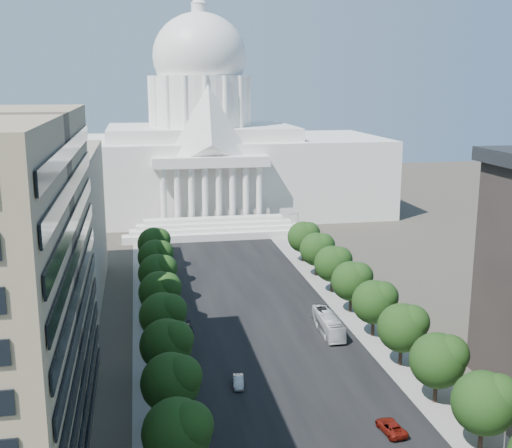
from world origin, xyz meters
TOP-DOWN VIEW (x-y plane):
  - road_asphalt at (0.00, 90.00)m, footprint 30.00×260.00m
  - sidewalk_left at (-19.00, 90.00)m, footprint 8.00×260.00m
  - sidewalk_right at (19.00, 90.00)m, footprint 8.00×260.00m
  - capitol at (0.00, 184.89)m, footprint 120.00×56.00m
  - tree_l_c at (-17.66, 35.81)m, footprint 7.79×7.60m
  - tree_l_d at (-17.66, 47.81)m, footprint 7.79×7.60m
  - tree_l_e at (-17.66, 59.81)m, footprint 7.79×7.60m
  - tree_l_f at (-17.66, 71.81)m, footprint 7.79×7.60m
  - tree_l_g at (-17.66, 83.81)m, footprint 7.79×7.60m
  - tree_l_h at (-17.66, 95.81)m, footprint 7.79×7.60m
  - tree_l_i at (-17.66, 107.81)m, footprint 7.79×7.60m
  - tree_l_j at (-17.66, 119.81)m, footprint 7.79×7.60m
  - tree_r_c at (18.34, 35.81)m, footprint 7.79×7.60m
  - tree_r_d at (18.34, 47.81)m, footprint 7.79×7.60m
  - tree_r_e at (18.34, 59.81)m, footprint 7.79×7.60m
  - tree_r_f at (18.34, 71.81)m, footprint 7.79×7.60m
  - tree_r_g at (18.34, 83.81)m, footprint 7.79×7.60m
  - tree_r_h at (18.34, 95.81)m, footprint 7.79×7.60m
  - tree_r_i at (18.34, 107.81)m, footprint 7.79×7.60m
  - tree_r_j at (18.34, 119.81)m, footprint 7.79×7.60m
  - streetlight_b at (19.90, 35.00)m, footprint 2.61×0.44m
  - streetlight_c at (19.90, 60.00)m, footprint 2.61×0.44m
  - streetlight_d at (19.90, 85.00)m, footprint 2.61×0.44m
  - streetlight_e at (19.90, 110.00)m, footprint 2.61×0.44m
  - streetlight_f at (19.90, 135.00)m, footprint 2.61×0.44m
  - car_silver at (-7.87, 57.56)m, footprint 1.98×4.34m
  - car_red at (9.03, 41.65)m, footprint 2.96×5.45m
  - car_dark_b at (-13.50, 79.42)m, footprint 1.93×4.53m
  - city_bus at (10.78, 74.61)m, footprint 3.27×12.50m

SIDE VIEW (x-z plane):
  - road_asphalt at x=0.00m, z-range -0.01..0.01m
  - sidewalk_left at x=-19.00m, z-range -0.01..0.01m
  - sidewalk_right at x=19.00m, z-range -0.01..0.01m
  - car_dark_b at x=-13.50m, z-range 0.00..1.30m
  - car_silver at x=-7.87m, z-range 0.00..1.38m
  - car_red at x=9.03m, z-range 0.00..1.45m
  - city_bus at x=10.78m, z-range 0.00..3.46m
  - streetlight_b at x=19.90m, z-range 1.32..10.32m
  - streetlight_c at x=19.90m, z-range 1.32..10.32m
  - streetlight_d at x=19.90m, z-range 1.32..10.32m
  - streetlight_e at x=19.90m, z-range 1.32..10.32m
  - streetlight_f at x=19.90m, z-range 1.32..10.32m
  - tree_l_c at x=-17.66m, z-range 1.47..11.44m
  - tree_l_d at x=-17.66m, z-range 1.47..11.44m
  - tree_l_e at x=-17.66m, z-range 1.47..11.44m
  - tree_l_f at x=-17.66m, z-range 1.47..11.44m
  - tree_l_g at x=-17.66m, z-range 1.47..11.44m
  - tree_l_h at x=-17.66m, z-range 1.47..11.44m
  - tree_l_i at x=-17.66m, z-range 1.47..11.44m
  - tree_l_j at x=-17.66m, z-range 1.47..11.44m
  - tree_r_c at x=18.34m, z-range 1.47..11.44m
  - tree_r_d at x=18.34m, z-range 1.47..11.44m
  - tree_r_e at x=18.34m, z-range 1.47..11.44m
  - tree_r_f at x=18.34m, z-range 1.47..11.44m
  - tree_r_g at x=18.34m, z-range 1.47..11.44m
  - tree_r_h at x=18.34m, z-range 1.47..11.44m
  - tree_r_i at x=18.34m, z-range 1.47..11.44m
  - tree_r_j at x=18.34m, z-range 1.47..11.44m
  - capitol at x=0.00m, z-range -16.49..56.51m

